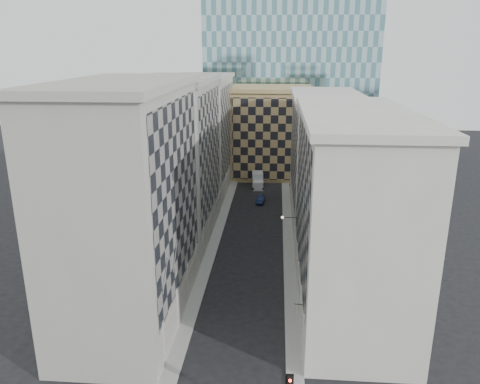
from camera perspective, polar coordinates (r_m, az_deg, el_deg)
The scene contains 14 objects.
sidewalk_west at distance 67.10m, azimuth -3.12°, elevation -6.02°, with size 1.50×100.00×0.15m, color gray.
sidewalk_east at distance 66.59m, azimuth 5.93°, elevation -6.28°, with size 1.50×100.00×0.15m, color gray.
bldg_left_a at distance 46.76m, azimuth -13.29°, elevation -1.57°, with size 10.80×22.80×23.70m.
bldg_left_b at distance 67.36m, azimuth -7.71°, elevation 4.02°, with size 10.80×22.80×22.70m.
bldg_left_c at distance 88.64m, azimuth -4.74°, elevation 6.95°, with size 10.80×22.80×21.70m.
bldg_right_a at distance 49.44m, azimuth 13.17°, elevation -2.37°, with size 10.80×26.80×20.70m.
bldg_right_b at distance 75.36m, azimuth 10.28°, elevation 4.15°, with size 10.80×28.80×19.70m.
tan_block at distance 100.46m, azimuth 3.79°, elevation 7.37°, with size 16.80×14.80×18.80m.
church_tower at distance 113.14m, azimuth 3.03°, elevation 17.40°, with size 7.20×7.20×51.50m.
flagpoles_left at distance 42.44m, azimuth -8.47°, elevation -8.84°, with size 0.10×6.33×2.33m.
bracket_lamp at distance 58.72m, azimuth 5.37°, elevation -3.10°, with size 1.98×0.36×0.36m.
box_truck at distance 92.63m, azimuth 2.17°, elevation 1.35°, with size 2.51×5.34×2.85m.
dark_car at distance 83.45m, azimuth 2.53°, elevation -0.89°, with size 1.32×3.80×1.25m, color #101B3B.
shop_sign at distance 44.11m, azimuth 6.92°, elevation -13.85°, with size 0.84×0.74×0.82m.
Camera 1 is at (3.24, -31.10, 26.48)m, focal length 35.00 mm.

